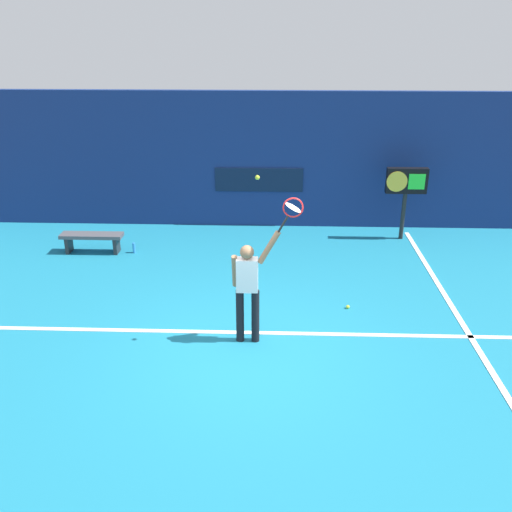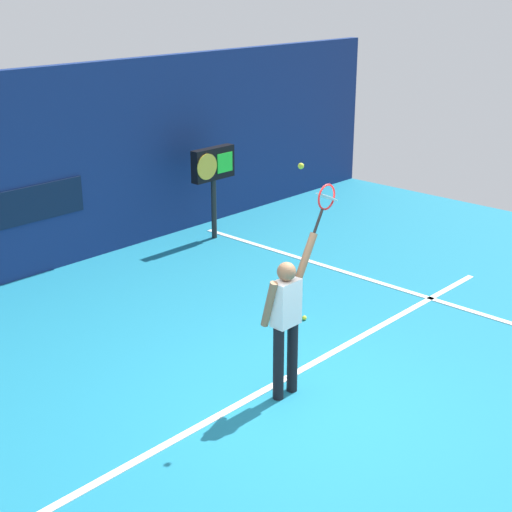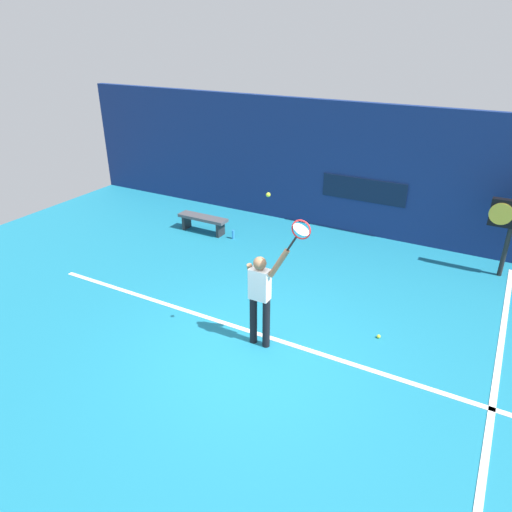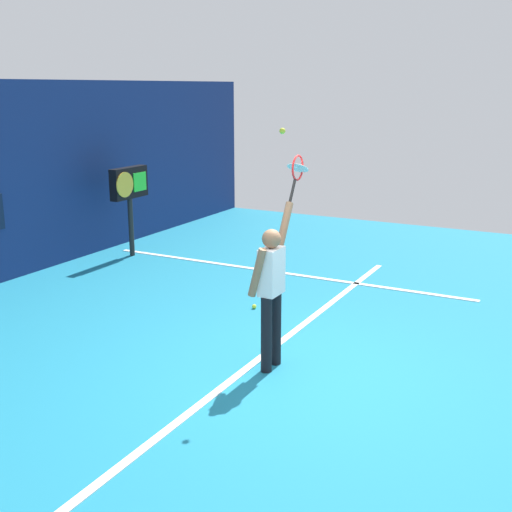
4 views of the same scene
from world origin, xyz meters
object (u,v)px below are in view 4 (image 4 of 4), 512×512
(tennis_racket, at_px, (297,171))
(scoreboard_clock, at_px, (129,187))
(tennis_player, at_px, (271,286))
(tennis_ball, at_px, (282,131))
(spare_ball, at_px, (254,306))

(tennis_racket, relative_size, scoreboard_clock, 0.35)
(tennis_player, bearing_deg, tennis_ball, -18.07)
(scoreboard_clock, distance_m, spare_ball, 4.23)
(tennis_racket, relative_size, spare_ball, 8.99)
(tennis_racket, height_order, spare_ball, tennis_racket)
(tennis_player, relative_size, spare_ball, 28.53)
(tennis_player, height_order, spare_ball, tennis_player)
(spare_ball, bearing_deg, tennis_ball, -143.13)
(scoreboard_clock, relative_size, spare_ball, 25.71)
(spare_ball, bearing_deg, tennis_player, -146.67)
(tennis_racket, xyz_separation_m, spare_ball, (1.11, 1.17, -2.24))
(tennis_ball, distance_m, spare_ball, 3.41)
(tennis_player, relative_size, scoreboard_clock, 1.11)
(tennis_racket, xyz_separation_m, tennis_ball, (-0.52, -0.05, 0.50))
(tennis_player, height_order, scoreboard_clock, tennis_player)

